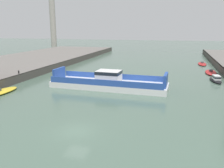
{
  "coord_description": "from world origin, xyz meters",
  "views": [
    {
      "loc": [
        10.19,
        -22.09,
        11.14
      ],
      "look_at": [
        0.0,
        14.68,
        2.0
      ],
      "focal_mm": 37.76,
      "sensor_mm": 36.0,
      "label": 1
    }
  ],
  "objects_px": {
    "smokestack_distant_a": "(52,14)",
    "moored_boat_mid_right": "(211,72)",
    "chain_ferry": "(109,83)",
    "moored_boat_near_left": "(216,79)",
    "moored_boat_mid_left": "(202,64)"
  },
  "relations": [
    {
      "from": "moored_boat_near_left",
      "to": "moored_boat_mid_left",
      "type": "distance_m",
      "value": 24.46
    },
    {
      "from": "chain_ferry",
      "to": "smokestack_distant_a",
      "type": "xyz_separation_m",
      "value": [
        -50.76,
        71.04,
        16.88
      ]
    },
    {
      "from": "chain_ferry",
      "to": "smokestack_distant_a",
      "type": "distance_m",
      "value": 88.92
    },
    {
      "from": "moored_boat_mid_left",
      "to": "moored_boat_mid_right",
      "type": "height_order",
      "value": "moored_boat_mid_right"
    },
    {
      "from": "moored_boat_mid_right",
      "to": "smokestack_distant_a",
      "type": "distance_m",
      "value": 88.87
    },
    {
      "from": "moored_boat_mid_left",
      "to": "smokestack_distant_a",
      "type": "xyz_separation_m",
      "value": [
        -70.57,
        35.37,
        17.68
      ]
    },
    {
      "from": "moored_boat_mid_left",
      "to": "moored_boat_near_left",
      "type": "bearing_deg",
      "value": -88.64
    },
    {
      "from": "moored_boat_mid_left",
      "to": "smokestack_distant_a",
      "type": "distance_m",
      "value": 80.9
    },
    {
      "from": "moored_boat_near_left",
      "to": "smokestack_distant_a",
      "type": "distance_m",
      "value": 94.57
    },
    {
      "from": "moored_boat_mid_left",
      "to": "smokestack_distant_a",
      "type": "relative_size",
      "value": 0.23
    },
    {
      "from": "smokestack_distant_a",
      "to": "moored_boat_mid_right",
      "type": "bearing_deg",
      "value": -35.0
    },
    {
      "from": "moored_boat_near_left",
      "to": "moored_boat_mid_left",
      "type": "xyz_separation_m",
      "value": [
        -0.58,
        24.45,
        -0.29
      ]
    },
    {
      "from": "chain_ferry",
      "to": "smokestack_distant_a",
      "type": "height_order",
      "value": "smokestack_distant_a"
    },
    {
      "from": "chain_ferry",
      "to": "moored_boat_near_left",
      "type": "relative_size",
      "value": 3.48
    },
    {
      "from": "moored_boat_near_left",
      "to": "smokestack_distant_a",
      "type": "height_order",
      "value": "smokestack_distant_a"
    }
  ]
}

